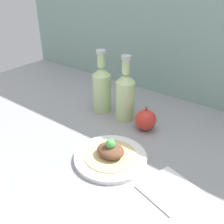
{
  "coord_description": "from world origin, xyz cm",
  "views": [
    {
      "loc": [
        49.94,
        -55.11,
        54.78
      ],
      "look_at": [
        0.5,
        9.48,
        9.22
      ],
      "focal_mm": 42.0,
      "sensor_mm": 36.0,
      "label": 1
    }
  ],
  "objects_px": {
    "plate": "(111,157)",
    "apple": "(146,120)",
    "cider_bottle_left": "(102,88)",
    "plated_food": "(111,151)",
    "cider_bottle_right": "(125,95)"
  },
  "relations": [
    {
      "from": "plate",
      "to": "cider_bottle_right",
      "type": "xyz_separation_m",
      "value": [
        -0.11,
        0.24,
        0.1
      ]
    },
    {
      "from": "plate",
      "to": "cider_bottle_left",
      "type": "height_order",
      "value": "cider_bottle_left"
    },
    {
      "from": "plated_food",
      "to": "cider_bottle_right",
      "type": "bearing_deg",
      "value": 115.25
    },
    {
      "from": "plated_food",
      "to": "cider_bottle_right",
      "type": "height_order",
      "value": "cider_bottle_right"
    },
    {
      "from": "plated_food",
      "to": "apple",
      "type": "bearing_deg",
      "value": 91.41
    },
    {
      "from": "apple",
      "to": "cider_bottle_right",
      "type": "bearing_deg",
      "value": 170.63
    },
    {
      "from": "cider_bottle_left",
      "to": "plate",
      "type": "bearing_deg",
      "value": -46.04
    },
    {
      "from": "plate",
      "to": "apple",
      "type": "relative_size",
      "value": 2.44
    },
    {
      "from": "apple",
      "to": "cider_bottle_left",
      "type": "bearing_deg",
      "value": 175.5
    },
    {
      "from": "plate",
      "to": "cider_bottle_right",
      "type": "relative_size",
      "value": 0.89
    },
    {
      "from": "plate",
      "to": "cider_bottle_left",
      "type": "distance_m",
      "value": 0.35
    },
    {
      "from": "cider_bottle_right",
      "to": "apple",
      "type": "xyz_separation_m",
      "value": [
        0.11,
        -0.02,
        -0.06
      ]
    },
    {
      "from": "plate",
      "to": "apple",
      "type": "distance_m",
      "value": 0.23
    },
    {
      "from": "plated_food",
      "to": "apple",
      "type": "height_order",
      "value": "apple"
    },
    {
      "from": "plate",
      "to": "cider_bottle_right",
      "type": "height_order",
      "value": "cider_bottle_right"
    }
  ]
}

